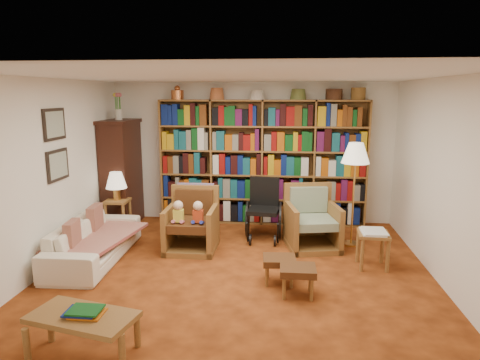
# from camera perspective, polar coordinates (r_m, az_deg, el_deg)

# --- Properties ---
(floor) EXTENTS (5.00, 5.00, 0.00)m
(floor) POSITION_cam_1_polar(r_m,az_deg,el_deg) (5.65, -0.36, -12.54)
(floor) COLOR #A04818
(floor) RESTS_ON ground
(ceiling) EXTENTS (5.00, 5.00, 0.00)m
(ceiling) POSITION_cam_1_polar(r_m,az_deg,el_deg) (5.17, -0.39, 13.67)
(ceiling) COLOR white
(ceiling) RESTS_ON wall_back
(wall_back) EXTENTS (5.00, 0.00, 5.00)m
(wall_back) POSITION_cam_1_polar(r_m,az_deg,el_deg) (7.73, 1.58, 3.62)
(wall_back) COLOR white
(wall_back) RESTS_ON floor
(wall_front) EXTENTS (5.00, 0.00, 5.00)m
(wall_front) POSITION_cam_1_polar(r_m,az_deg,el_deg) (2.89, -5.67, -9.84)
(wall_front) COLOR white
(wall_front) RESTS_ON floor
(wall_left) EXTENTS (0.00, 5.00, 5.00)m
(wall_left) POSITION_cam_1_polar(r_m,az_deg,el_deg) (6.06, -24.58, 0.44)
(wall_left) COLOR white
(wall_left) RESTS_ON floor
(wall_right) EXTENTS (0.00, 5.00, 5.00)m
(wall_right) POSITION_cam_1_polar(r_m,az_deg,el_deg) (5.60, 26.00, -0.52)
(wall_right) COLOR white
(wall_right) RESTS_ON floor
(bookshelf) EXTENTS (3.60, 0.30, 2.42)m
(bookshelf) POSITION_cam_1_polar(r_m,az_deg,el_deg) (7.56, 2.99, 2.83)
(bookshelf) COLOR #955E2E
(bookshelf) RESTS_ON floor
(curio_cabinet) EXTENTS (0.50, 0.95, 2.40)m
(curio_cabinet) POSITION_cam_1_polar(r_m,az_deg,el_deg) (7.79, -15.51, 1.06)
(curio_cabinet) COLOR #33130E
(curio_cabinet) RESTS_ON floor
(framed_pictures) EXTENTS (0.03, 0.52, 0.97)m
(framed_pictures) POSITION_cam_1_polar(r_m,az_deg,el_deg) (6.26, -23.32, 4.33)
(framed_pictures) COLOR black
(framed_pictures) RESTS_ON wall_left
(sofa) EXTENTS (1.93, 0.80, 0.56)m
(sofa) POSITION_cam_1_polar(r_m,az_deg,el_deg) (6.38, -18.85, -7.66)
(sofa) COLOR #F4E8CF
(sofa) RESTS_ON floor
(sofa_throw) EXTENTS (1.02, 1.61, 0.04)m
(sofa_throw) POSITION_cam_1_polar(r_m,az_deg,el_deg) (6.35, -18.44, -7.51)
(sofa_throw) COLOR beige
(sofa_throw) RESTS_ON sofa
(cushion_left) EXTENTS (0.15, 0.39, 0.38)m
(cushion_left) POSITION_cam_1_polar(r_m,az_deg,el_deg) (6.68, -18.73, -5.25)
(cushion_left) COLOR maroon
(cushion_left) RESTS_ON sofa
(cushion_right) EXTENTS (0.15, 0.37, 0.36)m
(cushion_right) POSITION_cam_1_polar(r_m,az_deg,el_deg) (6.08, -21.43, -7.07)
(cushion_right) COLOR maroon
(cushion_right) RESTS_ON sofa
(side_table_lamp) EXTENTS (0.39, 0.39, 0.58)m
(side_table_lamp) POSITION_cam_1_polar(r_m,az_deg,el_deg) (7.38, -15.98, -3.77)
(side_table_lamp) COLOR #955E2E
(side_table_lamp) RESTS_ON floor
(table_lamp) EXTENTS (0.34, 0.34, 0.46)m
(table_lamp) POSITION_cam_1_polar(r_m,az_deg,el_deg) (7.28, -16.18, -0.14)
(table_lamp) COLOR gold
(table_lamp) RESTS_ON side_table_lamp
(armchair_leather) EXTENTS (0.74, 0.79, 0.94)m
(armchair_leather) POSITION_cam_1_polar(r_m,az_deg,el_deg) (6.51, -6.33, -5.74)
(armchair_leather) COLOR #955E2E
(armchair_leather) RESTS_ON floor
(armchair_sage) EXTENTS (0.90, 0.92, 0.93)m
(armchair_sage) POSITION_cam_1_polar(r_m,az_deg,el_deg) (6.66, 9.58, -5.68)
(armchair_sage) COLOR #955E2E
(armchair_sage) RESTS_ON floor
(wheelchair) EXTENTS (0.56, 0.78, 0.98)m
(wheelchair) POSITION_cam_1_polar(r_m,az_deg,el_deg) (6.92, 3.20, -4.13)
(wheelchair) COLOR black
(wheelchair) RESTS_ON floor
(floor_lamp) EXTENTS (0.42, 0.42, 1.59)m
(floor_lamp) POSITION_cam_1_polar(r_m,az_deg,el_deg) (6.61, 15.14, 2.94)
(floor_lamp) COLOR gold
(floor_lamp) RESTS_ON floor
(side_table_papers) EXTENTS (0.43, 0.43, 0.51)m
(side_table_papers) POSITION_cam_1_polar(r_m,az_deg,el_deg) (6.02, 17.33, -7.51)
(side_table_papers) COLOR #955E2E
(side_table_papers) RESTS_ON floor
(footstool_a) EXTENTS (0.42, 0.36, 0.34)m
(footstool_a) POSITION_cam_1_polar(r_m,az_deg,el_deg) (5.35, 5.27, -10.83)
(footstool_a) COLOR #4E2714
(footstool_a) RESTS_ON floor
(footstool_b) EXTENTS (0.41, 0.35, 0.35)m
(footstool_b) POSITION_cam_1_polar(r_m,az_deg,el_deg) (5.07, 7.72, -12.08)
(footstool_b) COLOR #4E2714
(footstool_b) RESTS_ON floor
(coffee_table) EXTENTS (1.01, 0.66, 0.45)m
(coffee_table) POSITION_cam_1_polar(r_m,az_deg,el_deg) (4.18, -20.24, -17.11)
(coffee_table) COLOR #955E2E
(coffee_table) RESTS_ON floor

